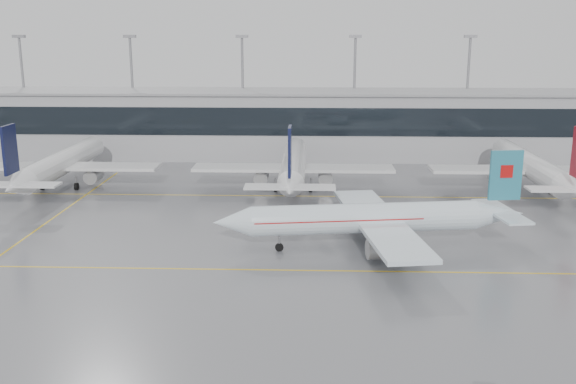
{
  "coord_description": "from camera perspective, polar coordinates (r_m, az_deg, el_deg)",
  "views": [
    {
      "loc": [
        2.6,
        -59.47,
        22.53
      ],
      "look_at": [
        0.0,
        12.0,
        5.0
      ],
      "focal_mm": 40.0,
      "sensor_mm": 36.0,
      "label": 1
    }
  ],
  "objects": [
    {
      "name": "parked_jet_c",
      "position": [
        95.08,
        0.48,
        2.36
      ],
      "size": [
        29.64,
        36.96,
        11.72
      ],
      "rotation": [
        0.0,
        0.0,
        1.57
      ],
      "color": "silver",
      "rests_on": "ground"
    },
    {
      "name": "taxi_line_north",
      "position": [
        92.3,
        0.41,
        -0.35
      ],
      "size": [
        120.0,
        0.25,
        0.01
      ],
      "primitive_type": "cube",
      "color": "yellow",
      "rests_on": "ground"
    },
    {
      "name": "parked_jet_d",
      "position": [
        100.41,
        20.88,
        2.06
      ],
      "size": [
        29.64,
        36.96,
        11.72
      ],
      "rotation": [
        0.0,
        0.0,
        1.57
      ],
      "color": "silver",
      "rests_on": "ground"
    },
    {
      "name": "ground",
      "position": [
        63.65,
        -0.4,
        -6.96
      ],
      "size": [
        320.0,
        320.0,
        0.0
      ],
      "primitive_type": "plane",
      "color": "slate",
      "rests_on": "ground"
    },
    {
      "name": "taxi_line_main",
      "position": [
        63.65,
        -0.4,
        -6.95
      ],
      "size": [
        120.0,
        0.25,
        0.01
      ],
      "primitive_type": "cube",
      "color": "yellow",
      "rests_on": "ground"
    },
    {
      "name": "air_canada_jet",
      "position": [
        69.77,
        7.89,
        -2.37
      ],
      "size": [
        34.21,
        26.99,
        10.49
      ],
      "rotation": [
        0.0,
        0.0,
        3.29
      ],
      "color": "white",
      "rests_on": "ground"
    },
    {
      "name": "taxi_line_cross",
      "position": [
        84.36,
        -20.76,
        -2.63
      ],
      "size": [
        0.25,
        60.0,
        0.01
      ],
      "primitive_type": "cube",
      "color": "yellow",
      "rests_on": "ground"
    },
    {
      "name": "parked_jet_b",
      "position": [
        102.21,
        -19.56,
        2.36
      ],
      "size": [
        29.64,
        36.96,
        11.72
      ],
      "rotation": [
        0.0,
        0.0,
        1.57
      ],
      "color": "silver",
      "rests_on": "ground"
    },
    {
      "name": "terminal_glass",
      "position": [
        114.94,
        0.77,
        6.26
      ],
      "size": [
        180.0,
        0.2,
        5.0
      ],
      "primitive_type": "cube",
      "color": "black",
      "rests_on": "ground"
    },
    {
      "name": "light_masts",
      "position": [
        127.83,
        0.93,
        9.65
      ],
      "size": [
        156.4,
        1.0,
        22.6
      ],
      "color": "gray",
      "rests_on": "ground"
    },
    {
      "name": "terminal",
      "position": [
        122.62,
        0.86,
        6.02
      ],
      "size": [
        180.0,
        15.0,
        12.0
      ],
      "primitive_type": "cube",
      "color": "#9E9FA2",
      "rests_on": "ground"
    },
    {
      "name": "terminal_roof",
      "position": [
        121.94,
        0.87,
        8.91
      ],
      "size": [
        182.0,
        16.0,
        0.4
      ],
      "primitive_type": "cube",
      "color": "gray",
      "rests_on": "ground"
    }
  ]
}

